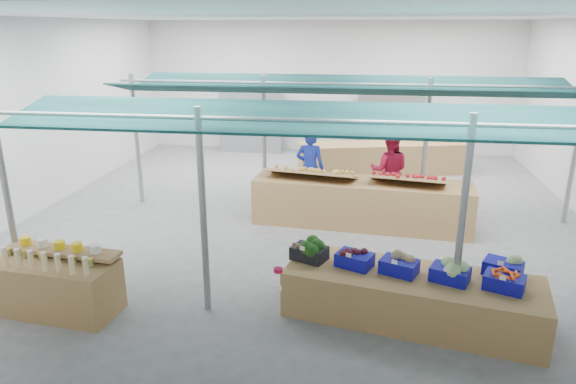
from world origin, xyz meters
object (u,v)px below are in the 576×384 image
at_px(veg_counter, 411,297).
at_px(vendor_right, 389,171).
at_px(bottle_shelf, 58,283).
at_px(vendor_left, 310,168).
at_px(fruit_counter, 361,203).

distance_m(veg_counter, vendor_right, 4.74).
distance_m(bottle_shelf, vendor_right, 7.20).
distance_m(bottle_shelf, vendor_left, 6.11).
xyz_separation_m(bottle_shelf, vendor_left, (3.13, 5.23, 0.46)).
height_order(veg_counter, vendor_left, vendor_left).
bearing_deg(vendor_right, veg_counter, 96.57).
height_order(bottle_shelf, fruit_counter, bottle_shelf).
height_order(vendor_left, vendor_right, same).
relative_size(vendor_left, vendor_right, 1.00).
bearing_deg(vendor_left, veg_counter, 117.24).
height_order(veg_counter, vendor_right, vendor_right).
bearing_deg(fruit_counter, veg_counter, -73.50).
bearing_deg(veg_counter, vendor_left, 123.92).
relative_size(fruit_counter, vendor_right, 2.50).
xyz_separation_m(veg_counter, vendor_left, (-1.95, 4.71, 0.55)).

